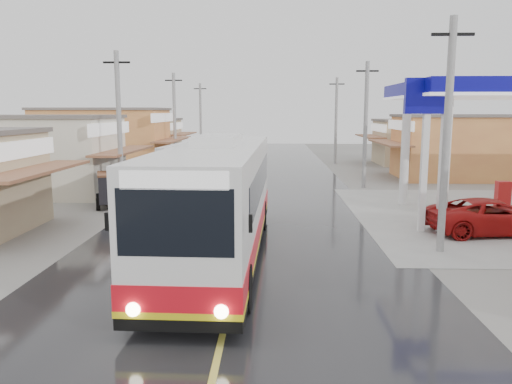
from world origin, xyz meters
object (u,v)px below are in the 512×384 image
(second_bus, at_px, (192,163))
(jeepney, at_px, (493,216))
(coach_bus, at_px, (219,200))
(cyclist, at_px, (191,192))
(tricycle_near, at_px, (112,187))

(second_bus, xyz_separation_m, jeepney, (14.25, -12.82, -0.78))
(coach_bus, relative_size, jeepney, 2.57)
(cyclist, bearing_deg, jeepney, -39.76)
(second_bus, height_order, cyclist, second_bus)
(coach_bus, xyz_separation_m, tricycle_near, (-6.50, 8.84, -0.96))
(second_bus, distance_m, jeepney, 19.18)
(second_bus, relative_size, jeepney, 1.66)
(coach_bus, xyz_separation_m, cyclist, (-2.61, 9.92, -1.33))
(coach_bus, bearing_deg, second_bus, 103.93)
(second_bus, distance_m, tricycle_near, 8.17)
(coach_bus, relative_size, cyclist, 6.70)
(coach_bus, height_order, jeepney, coach_bus)
(cyclist, bearing_deg, tricycle_near, -178.93)
(second_bus, bearing_deg, cyclist, -76.37)
(coach_bus, relative_size, tricycle_near, 5.26)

